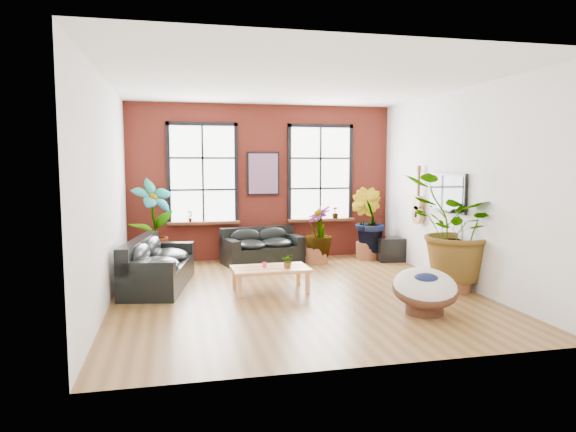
% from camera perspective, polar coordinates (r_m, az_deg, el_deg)
% --- Properties ---
extents(room, '(6.04, 6.54, 3.54)m').
position_cam_1_polar(room, '(8.68, 0.65, 2.95)').
color(room, brown).
rests_on(room, ground).
extents(sofa_back, '(1.84, 1.19, 0.78)m').
position_cam_1_polar(sofa_back, '(11.28, -2.95, -3.48)').
color(sofa_back, black).
rests_on(sofa_back, ground).
extents(sofa_left, '(1.30, 2.31, 0.86)m').
position_cam_1_polar(sofa_left, '(9.40, -14.47, -5.33)').
color(sofa_left, black).
rests_on(sofa_left, ground).
extents(coffee_table, '(1.32, 0.78, 0.50)m').
position_cam_1_polar(coffee_table, '(8.82, -1.98, -6.03)').
color(coffee_table, '#DB914F').
rests_on(coffee_table, ground).
extents(papasan_chair, '(1.17, 1.18, 0.71)m').
position_cam_1_polar(papasan_chair, '(7.81, 14.97, -7.84)').
color(papasan_chair, '#4D2B1B').
rests_on(papasan_chair, ground).
extents(poster, '(0.74, 0.06, 0.98)m').
position_cam_1_polar(poster, '(11.64, -2.77, 4.73)').
color(poster, black).
rests_on(poster, room).
extents(tv_wall_unit, '(0.13, 1.86, 1.20)m').
position_cam_1_polar(tv_wall_unit, '(10.18, 16.35, 2.01)').
color(tv_wall_unit, black).
rests_on(tv_wall_unit, room).
extents(media_box, '(0.67, 0.57, 0.53)m').
position_cam_1_polar(media_box, '(11.78, 11.37, -3.62)').
color(media_box, black).
rests_on(media_box, ground).
extents(pot_back_left, '(0.69, 0.69, 0.39)m').
position_cam_1_polar(pot_back_left, '(11.16, -14.65, -4.59)').
color(pot_back_left, brown).
rests_on(pot_back_left, ground).
extents(pot_back_right, '(0.66, 0.66, 0.39)m').
position_cam_1_polar(pot_back_right, '(11.91, 8.85, -3.80)').
color(pot_back_right, brown).
rests_on(pot_back_right, ground).
extents(pot_right_wall, '(0.62, 0.62, 0.40)m').
position_cam_1_polar(pot_right_wall, '(9.31, 18.01, -6.73)').
color(pot_right_wall, brown).
rests_on(pot_right_wall, ground).
extents(pot_mid, '(0.54, 0.54, 0.35)m').
position_cam_1_polar(pot_mid, '(11.30, 3.25, -4.37)').
color(pot_mid, brown).
rests_on(pot_mid, ground).
extents(floor_plant_back_left, '(1.10, 1.01, 1.73)m').
position_cam_1_polar(floor_plant_back_left, '(11.01, -14.70, -0.42)').
color(floor_plant_back_left, '#144C14').
rests_on(floor_plant_back_left, ground).
extents(floor_plant_back_right, '(0.98, 1.03, 1.48)m').
position_cam_1_polar(floor_plant_back_right, '(11.84, 8.81, -0.45)').
color(floor_plant_back_right, '#144C14').
rests_on(floor_plant_back_right, ground).
extents(floor_plant_right_wall, '(2.13, 2.02, 1.85)m').
position_cam_1_polar(floor_plant_right_wall, '(9.19, 18.18, -1.31)').
color(floor_plant_right_wall, '#144C14').
rests_on(floor_plant_right_wall, ground).
extents(floor_plant_mid, '(0.75, 0.75, 1.12)m').
position_cam_1_polar(floor_plant_mid, '(11.23, 3.43, -1.73)').
color(floor_plant_mid, '#144C14').
rests_on(floor_plant_mid, ground).
extents(table_plant, '(0.26, 0.24, 0.25)m').
position_cam_1_polar(table_plant, '(8.72, 0.00, -5.01)').
color(table_plant, '#144C14').
rests_on(table_plant, coffee_table).
extents(sill_plant_left, '(0.17, 0.17, 0.27)m').
position_cam_1_polar(sill_plant_left, '(11.49, -10.84, 0.03)').
color(sill_plant_left, '#144C14').
rests_on(sill_plant_left, room).
extents(sill_plant_right, '(0.19, 0.19, 0.27)m').
position_cam_1_polar(sill_plant_right, '(12.06, 5.28, 0.39)').
color(sill_plant_right, '#144C14').
rests_on(sill_plant_right, room).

